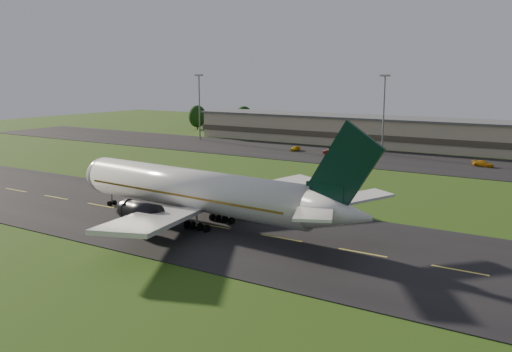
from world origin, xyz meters
The scene contains 11 objects.
ground centered at (0.00, 0.00, 0.00)m, with size 360.00×360.00×0.00m, color #264110.
taxiway centered at (0.00, 0.00, 0.05)m, with size 220.00×30.00×0.10m, color black.
apron centered at (0.00, 72.00, 0.05)m, with size 260.00×30.00×0.10m, color black.
airliner centered at (8.62, -0.05, 4.66)m, with size 51.30×42.10×15.57m.
terminal centered at (6.40, 96.18, 3.99)m, with size 145.00×16.00×8.40m.
light_mast_west centered at (-55.00, 80.00, 12.74)m, with size 2.40×1.20×20.35m.
light_mast_centre centered at (5.00, 80.00, 12.74)m, with size 2.40×1.20×20.35m.
service_vehicle_a centered at (-16.96, 73.45, 0.73)m, with size 1.48×3.68×1.25m, color gold.
service_vehicle_b centered at (-5.19, 71.34, 0.79)m, with size 1.46×4.20×1.38m, color maroon.
service_vehicle_c centered at (4.27, 66.04, 0.71)m, with size 2.02×4.38×1.22m, color silver.
service_vehicle_d centered at (31.26, 73.04, 0.77)m, with size 1.87×4.59×1.33m, color orange.
Camera 1 is at (57.33, -60.04, 20.66)m, focal length 40.00 mm.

